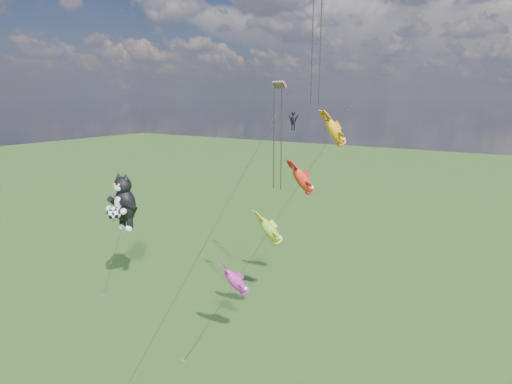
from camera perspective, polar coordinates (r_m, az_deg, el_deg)
The scene contains 4 objects.
ground at distance 42.20m, azimuth -22.39°, elevation -16.43°, with size 300.00×300.00×0.00m, color #193B0E.
cat_kite_rig at distance 45.03m, azimuth -17.32°, elevation -1.27°, with size 2.80×4.30×12.41m.
fish_windsock_rig at distance 33.97m, azimuth 4.01°, elevation -1.79°, with size 8.55×13.61×20.29m.
parafoil_rig at distance 32.68m, azimuth 4.61°, elevation 12.21°, with size 7.24×16.46×28.21m.
Camera 1 is at (30.95, -20.74, 19.81)m, focal length 30.00 mm.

